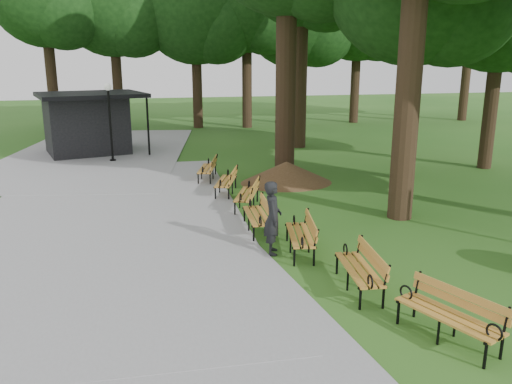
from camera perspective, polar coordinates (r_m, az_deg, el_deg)
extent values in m
plane|color=#265718|center=(12.99, 0.87, -5.75)|extent=(100.00, 100.00, 0.00)
cube|color=gray|center=(15.51, -16.44, -2.83)|extent=(12.00, 38.00, 0.06)
imported|color=black|center=(12.12, 1.86, -2.86)|extent=(0.55, 0.72, 1.76)
cylinder|color=black|center=(23.84, -15.77, 7.03)|extent=(0.10, 0.10, 3.20)
sphere|color=white|center=(23.69, -16.06, 11.10)|extent=(0.32, 0.32, 0.32)
cone|color=#47301C|center=(19.21, 3.38, 2.20)|extent=(2.87, 2.87, 0.80)
cylinder|color=black|center=(15.00, 16.61, 12.77)|extent=(0.70, 0.70, 8.38)
cylinder|color=black|center=(20.36, 16.45, 10.90)|extent=(0.60, 0.60, 6.82)
cylinder|color=black|center=(20.91, 3.32, 13.97)|extent=(0.80, 0.80, 8.59)
cylinder|color=black|center=(26.82, 4.86, 13.78)|extent=(0.76, 0.76, 8.31)
cylinder|color=black|center=(23.55, 24.62, 9.84)|extent=(0.56, 0.56, 6.19)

